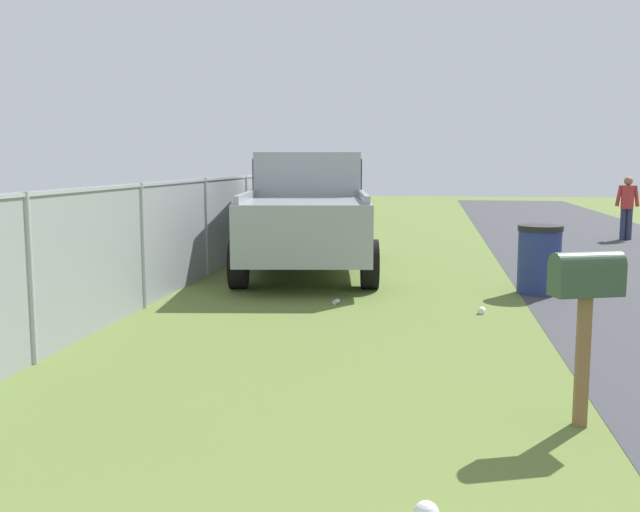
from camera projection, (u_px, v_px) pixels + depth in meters
name	position (u px, v px, depth m)	size (l,w,h in m)	color
mailbox	(586.00, 287.00, 5.15)	(0.36, 0.55, 1.29)	brown
pickup_truck	(308.00, 208.00, 12.78)	(5.63, 2.84, 2.09)	#93999E
trash_bin	(539.00, 259.00, 10.50)	(0.65, 0.65, 1.01)	navy
pedestrian	(627.00, 204.00, 17.68)	(0.30, 0.56, 1.56)	#2D3351
fence_section	(142.00, 241.00, 9.42)	(16.24, 0.07, 1.66)	#9EA3A8
litter_cup_by_mailbox	(482.00, 311.00, 9.16)	(0.08, 0.08, 0.10)	white
litter_can_far_scatter	(336.00, 302.00, 9.77)	(0.07, 0.07, 0.12)	silver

